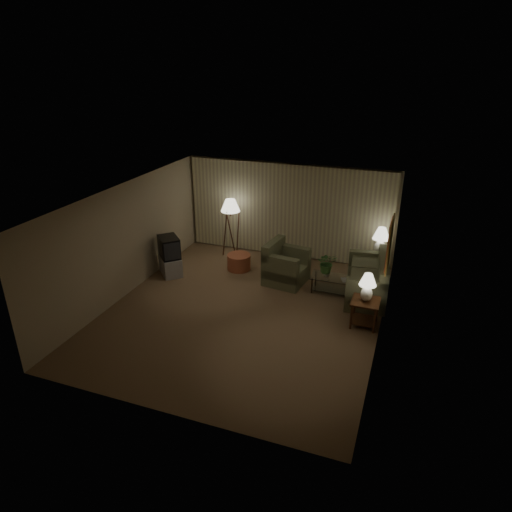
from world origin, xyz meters
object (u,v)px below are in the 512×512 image
at_px(table_lamp_near, 367,285).
at_px(vase, 326,273).
at_px(sofa, 366,281).
at_px(tv_cabinet, 171,265).
at_px(armchair, 286,267).
at_px(side_table_near, 365,308).
at_px(ottoman, 239,262).
at_px(side_table_far, 378,262).
at_px(table_lamp_far, 381,239).
at_px(coffee_table, 332,282).
at_px(crt_tv, 169,247).
at_px(floor_lamp, 231,226).

distance_m(table_lamp_near, vase, 1.74).
height_order(sofa, tv_cabinet, sofa).
distance_m(armchair, tv_cabinet, 3.09).
xyz_separation_m(side_table_near, ottoman, (-3.60, 1.72, -0.21)).
height_order(sofa, side_table_far, sofa).
height_order(table_lamp_far, vase, table_lamp_far).
xyz_separation_m(table_lamp_far, coffee_table, (-0.96, -1.34, -0.77)).
distance_m(side_table_near, vase, 1.67).
bearing_deg(crt_tv, table_lamp_far, 64.74).
height_order(sofa, side_table_near, sofa).
xyz_separation_m(armchair, side_table_near, (2.17, -1.41, -0.01)).
bearing_deg(armchair, sofa, -84.00).
distance_m(sofa, crt_tv, 5.09).
height_order(table_lamp_far, floor_lamp, floor_lamp).
relative_size(sofa, tv_cabinet, 2.40).
bearing_deg(tv_cabinet, armchair, 57.07).
bearing_deg(crt_tv, armchair, 57.07).
height_order(coffee_table, tv_cabinet, tv_cabinet).
relative_size(table_lamp_near, crt_tv, 0.80).
relative_size(side_table_far, table_lamp_near, 0.95).
bearing_deg(floor_lamp, armchair, -29.84).
bearing_deg(vase, floor_lamp, 156.83).
xyz_separation_m(sofa, floor_lamp, (-4.03, 1.22, 0.47)).
bearing_deg(ottoman, side_table_near, -25.50).
bearing_deg(crt_tv, table_lamp_near, 36.98).
height_order(side_table_near, coffee_table, side_table_near).
relative_size(side_table_far, table_lamp_far, 0.79).
height_order(table_lamp_near, coffee_table, table_lamp_near).
xyz_separation_m(armchair, side_table_far, (2.17, 1.18, -0.03)).
bearing_deg(vase, tv_cabinet, -173.87).
relative_size(tv_cabinet, vase, 5.34).
height_order(coffee_table, floor_lamp, floor_lamp).
xyz_separation_m(sofa, tv_cabinet, (-5.05, -0.54, -0.16)).
height_order(side_table_near, side_table_far, same).
bearing_deg(table_lamp_far, coffee_table, -125.48).
bearing_deg(floor_lamp, crt_tv, -120.14).
bearing_deg(crt_tv, vase, 51.97).
bearing_deg(side_table_far, floor_lamp, -179.66).
relative_size(coffee_table, vase, 6.46).
distance_m(table_lamp_near, floor_lamp, 4.91).
xyz_separation_m(table_lamp_near, vase, (-1.11, 1.25, -0.48)).
bearing_deg(tv_cabinet, vase, 51.97).
distance_m(crt_tv, vase, 4.13).
bearing_deg(side_table_far, armchair, -151.49).
relative_size(coffee_table, floor_lamp, 0.61).
bearing_deg(coffee_table, armchair, 172.38).
distance_m(table_lamp_near, ottoman, 4.06).
distance_m(tv_cabinet, floor_lamp, 2.13).
bearing_deg(floor_lamp, ottoman, -55.67).
xyz_separation_m(side_table_far, crt_tv, (-5.20, -1.78, 0.39)).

